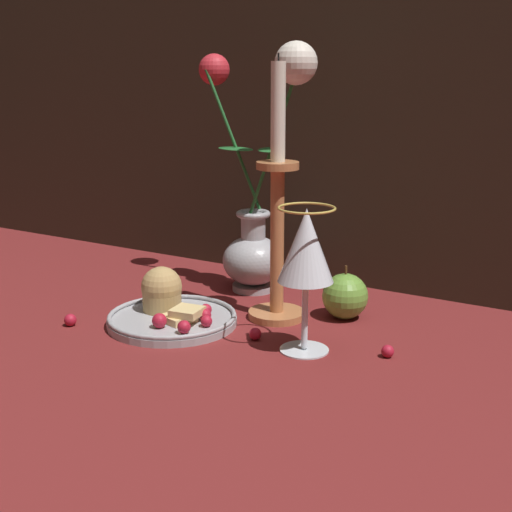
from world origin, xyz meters
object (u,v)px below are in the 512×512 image
object	(u,v)px
vase	(257,205)
plate_with_pastries	(169,309)
wine_glass	(306,251)
candlestick	(277,224)
apple_beside_vase	(345,296)

from	to	relation	value
vase	plate_with_pastries	world-z (taller)	vase
wine_glass	plate_with_pastries	bearing A→B (deg)	-178.85
wine_glass	candlestick	xyz separation A→B (m)	(-0.09, 0.09, 0.01)
plate_with_pastries	candlestick	distance (m)	0.19
plate_with_pastries	candlestick	size ratio (longest dim) A/B	0.49
vase	wine_glass	bearing A→B (deg)	-45.57
vase	plate_with_pastries	bearing A→B (deg)	-98.46
plate_with_pastries	apple_beside_vase	bearing A→B (deg)	35.08
wine_glass	candlestick	distance (m)	0.13
vase	wine_glass	distance (m)	0.26
vase	plate_with_pastries	distance (m)	0.23
vase	candlestick	world-z (taller)	vase
vase	apple_beside_vase	distance (m)	0.21
plate_with_pastries	candlestick	xyz separation A→B (m)	(0.12, 0.09, 0.12)
vase	apple_beside_vase	xyz separation A→B (m)	(0.17, -0.05, -0.11)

